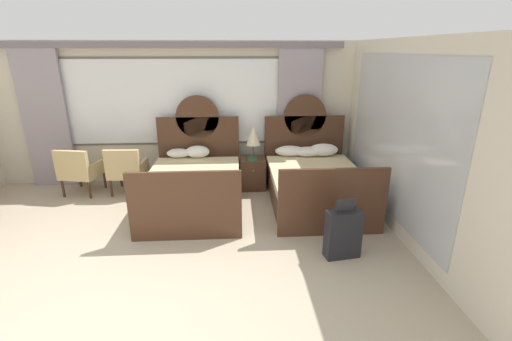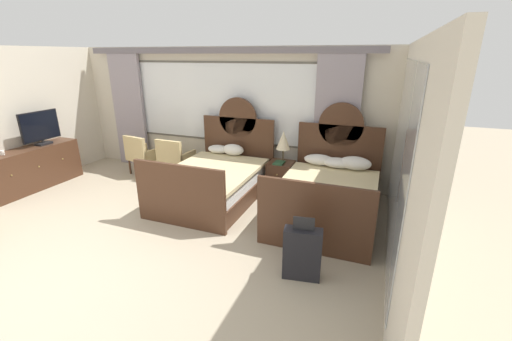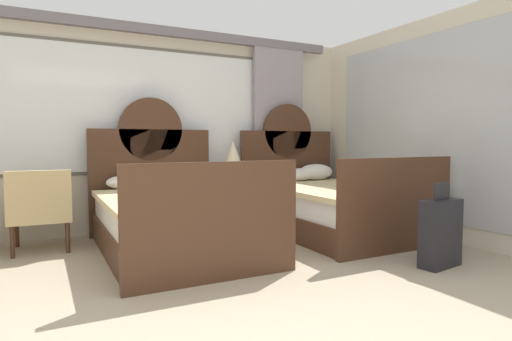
# 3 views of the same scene
# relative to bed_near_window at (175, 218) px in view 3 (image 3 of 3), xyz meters

# --- Properties ---
(wall_back_window) EXTENTS (6.89, 0.22, 2.70)m
(wall_back_window) POSITION_rel_bed_near_window_xyz_m (-0.44, 1.26, 1.06)
(wall_back_window) COLOR beige
(wall_back_window) RESTS_ON ground_plane
(wall_right_mirror) EXTENTS (0.08, 4.73, 2.70)m
(wall_right_mirror) POSITION_rel_bed_near_window_xyz_m (3.04, -1.08, 0.99)
(wall_right_mirror) COLOR beige
(wall_right_mirror) RESTS_ON ground_plane
(bed_near_window) EXTENTS (1.55, 2.27, 1.74)m
(bed_near_window) POSITION_rel_bed_near_window_xyz_m (0.00, 0.00, 0.00)
(bed_near_window) COLOR #472B1C
(bed_near_window) RESTS_ON ground_plane
(bed_near_mirror) EXTENTS (1.55, 2.27, 1.74)m
(bed_near_mirror) POSITION_rel_bed_near_window_xyz_m (2.06, 0.02, 0.01)
(bed_near_mirror) COLOR #472B1C
(bed_near_mirror) RESTS_ON ground_plane
(nightstand_between_beds) EXTENTS (0.47, 0.49, 0.59)m
(nightstand_between_beds) POSITION_rel_bed_near_window_xyz_m (1.03, 0.76, -0.06)
(nightstand_between_beds) COLOR #472B1C
(nightstand_between_beds) RESTS_ON ground_plane
(table_lamp_on_nightstand) EXTENTS (0.27, 0.27, 0.60)m
(table_lamp_on_nightstand) POSITION_rel_bed_near_window_xyz_m (1.05, 0.81, 0.65)
(table_lamp_on_nightstand) COLOR brown
(table_lamp_on_nightstand) RESTS_ON nightstand_between_beds
(book_on_nightstand) EXTENTS (0.18, 0.26, 0.03)m
(book_on_nightstand) POSITION_rel_bed_near_window_xyz_m (1.02, 0.66, 0.25)
(book_on_nightstand) COLOR #285133
(book_on_nightstand) RESTS_ON nightstand_between_beds
(armchair_by_window_left) EXTENTS (0.64, 0.64, 0.88)m
(armchair_by_window_left) POSITION_rel_bed_near_window_xyz_m (-1.29, 0.63, 0.12)
(armchair_by_window_left) COLOR tan
(armchair_by_window_left) RESTS_ON ground_plane
(suitcase_on_floor) EXTENTS (0.47, 0.26, 0.80)m
(suitcase_on_floor) POSITION_rel_bed_near_window_xyz_m (2.05, -1.71, -0.03)
(suitcase_on_floor) COLOR black
(suitcase_on_floor) RESTS_ON ground_plane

